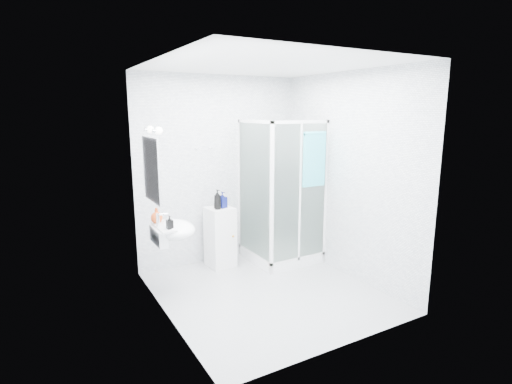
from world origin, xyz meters
TOP-DOWN VIEW (x-y plane):
  - room at (0.00, 0.00)m, footprint 2.40×2.60m
  - shower_enclosure at (0.67, 0.77)m, footprint 0.90×0.95m
  - wall_basin at (-0.99, 0.45)m, footprint 0.46×0.56m
  - mirror at (-1.19, 0.45)m, footprint 0.02×0.60m
  - vanity_lights at (-1.14, 0.45)m, footprint 0.10×0.40m
  - wall_hooks at (-0.25, 1.26)m, footprint 0.23×0.06m
  - storage_cabinet at (-0.13, 1.04)m, footprint 0.37×0.38m
  - hand_towel at (0.94, 0.37)m, footprint 0.34×0.05m
  - shampoo_bottle_a at (-0.18, 0.98)m, footprint 0.13×0.13m
  - shampoo_bottle_b at (-0.09, 1.02)m, footprint 0.13×0.13m
  - soap_dispenser_orange at (-1.11, 0.61)m, footprint 0.15×0.15m
  - soap_dispenser_black at (-1.06, 0.30)m, footprint 0.07×0.07m

SIDE VIEW (x-z plane):
  - storage_cabinet at x=-0.13m, z-range 0.00..0.83m
  - shower_enclosure at x=0.67m, z-range -0.55..1.45m
  - wall_basin at x=-0.99m, z-range 0.62..0.97m
  - soap_dispenser_black at x=-1.06m, z-range 0.86..1.01m
  - shampoo_bottle_b at x=-0.09m, z-range 0.83..1.05m
  - soap_dispenser_orange at x=-1.11m, z-range 0.86..1.04m
  - shampoo_bottle_a at x=-0.18m, z-range 0.83..1.09m
  - room at x=0.00m, z-range 0.00..2.60m
  - mirror at x=-1.19m, z-range 1.15..1.85m
  - hand_towel at x=0.94m, z-range 1.15..1.87m
  - wall_hooks at x=-0.25m, z-range 1.60..1.64m
  - vanity_lights at x=-1.14m, z-range 1.88..1.96m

